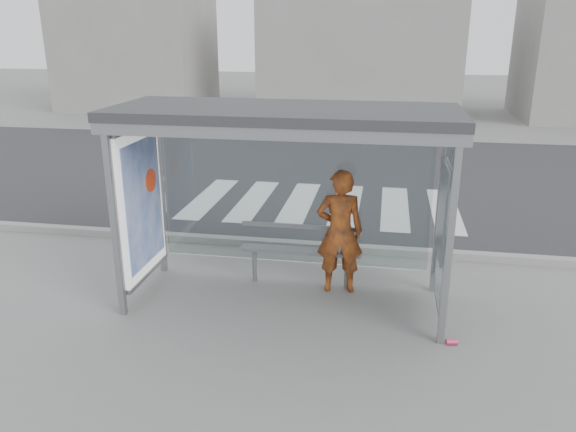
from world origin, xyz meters
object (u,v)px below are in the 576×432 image
object	(u,v)px
soda_can	(452,342)
bench	(300,250)
person	(340,232)
bus_shelter	(256,157)

from	to	relation	value
soda_can	bench	bearing A→B (deg)	146.69
soda_can	person	bearing A→B (deg)	139.75
bus_shelter	person	bearing A→B (deg)	22.20
bench	soda_can	bearing A→B (deg)	-33.31
person	bus_shelter	bearing A→B (deg)	15.31
bench	soda_can	size ratio (longest dim) A/B	12.99
bus_shelter	soda_can	world-z (taller)	bus_shelter
person	soda_can	world-z (taller)	person
person	soda_can	xyz separation A→B (m)	(1.45, -1.23, -0.84)
person	soda_can	distance (m)	2.08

